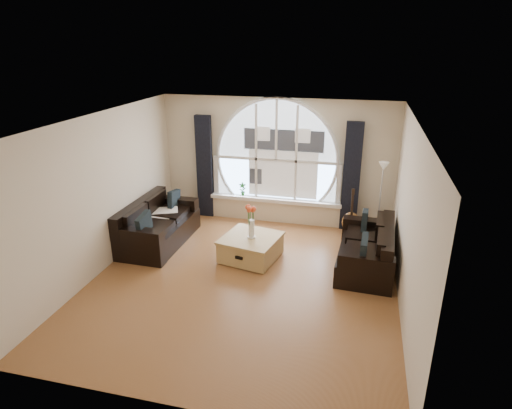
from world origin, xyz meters
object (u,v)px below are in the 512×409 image
object	(u,v)px
coffee_chest	(251,247)
floor_lamp	(380,201)
guitar	(352,212)
sofa_left	(159,224)
sofa_right	(366,247)
potted_plant	(243,189)
vase_flowers	(251,218)

from	to	relation	value
coffee_chest	floor_lamp	bearing A→B (deg)	44.56
coffee_chest	guitar	world-z (taller)	guitar
sofa_left	sofa_right	world-z (taller)	sofa_left
sofa_right	guitar	bearing A→B (deg)	106.42
coffee_chest	guitar	xyz separation A→B (m)	(1.74, 1.46, 0.29)
potted_plant	floor_lamp	bearing A→B (deg)	-6.63
guitar	potted_plant	size ratio (longest dim) A/B	3.57
guitar	potted_plant	world-z (taller)	guitar
sofa_right	floor_lamp	distance (m)	1.40
vase_flowers	potted_plant	distance (m)	1.98
sofa_left	coffee_chest	world-z (taller)	sofa_left
sofa_right	potted_plant	distance (m)	3.19
coffee_chest	floor_lamp	distance (m)	2.78
sofa_right	coffee_chest	world-z (taller)	sofa_right
vase_flowers	potted_plant	world-z (taller)	vase_flowers
sofa_left	sofa_right	distance (m)	3.98
vase_flowers	coffee_chest	bearing A→B (deg)	130.87
sofa_right	vase_flowers	xyz separation A→B (m)	(-2.03, -0.19, 0.43)
coffee_chest	vase_flowers	world-z (taller)	vase_flowers
floor_lamp	guitar	bearing A→B (deg)	-176.51
floor_lamp	potted_plant	world-z (taller)	floor_lamp
sofa_right	vase_flowers	distance (m)	2.08
sofa_left	floor_lamp	world-z (taller)	floor_lamp
floor_lamp	guitar	size ratio (longest dim) A/B	1.51
sofa_right	floor_lamp	bearing A→B (deg)	83.38
vase_flowers	potted_plant	size ratio (longest dim) A/B	2.36
sofa_left	vase_flowers	bearing A→B (deg)	-5.90
floor_lamp	potted_plant	bearing A→B (deg)	173.37
sofa_left	potted_plant	xyz separation A→B (m)	(1.27, 1.61, 0.30)
coffee_chest	potted_plant	world-z (taller)	potted_plant
potted_plant	sofa_left	bearing A→B (deg)	-128.25
floor_lamp	guitar	distance (m)	0.60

